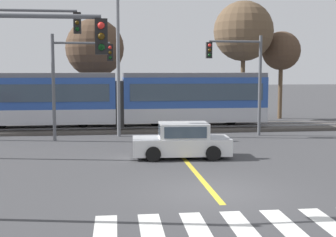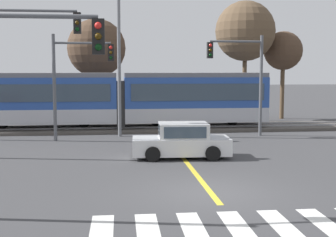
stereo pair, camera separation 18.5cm
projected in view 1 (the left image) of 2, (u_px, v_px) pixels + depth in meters
The scene contains 21 objects.
ground_plane at pixel (213, 193), 14.57m from camera, with size 200.00×200.00×0.00m, color #3D3D3F.
track_bed at pixel (159, 128), 29.88m from camera, with size 120.00×4.00×0.18m, color #4C4742.
rail_near at pixel (160, 127), 29.15m from camera, with size 120.00×0.08×0.10m, color #939399.
rail_far at pixel (158, 124), 30.57m from camera, with size 120.00×0.08×0.10m, color #939399.
light_rail_tram at pixel (119, 98), 29.35m from camera, with size 18.50×2.64×3.43m.
crosswalk_stripe_0 at pixel (105, 234), 10.88m from camera, with size 0.56×2.80×0.01m, color silver.
crosswalk_stripe_1 at pixel (152, 232), 11.00m from camera, with size 0.56×2.80×0.01m, color silver.
crosswalk_stripe_2 at pixel (198, 231), 11.12m from camera, with size 0.56×2.80×0.01m, color silver.
crosswalk_stripe_3 at pixel (243, 229), 11.24m from camera, with size 0.56×2.80×0.01m, color silver.
crosswalk_stripe_4 at pixel (287, 227), 11.36m from camera, with size 0.56×2.80×0.01m, color silver.
crosswalk_stripe_5 at pixel (331, 225), 11.48m from camera, with size 0.56×2.80×0.01m, color silver.
lane_centre_line at pixel (182, 157), 20.56m from camera, with size 0.20×14.90×0.01m, color gold.
sedan_crossing at pixel (182, 142), 20.28m from camera, with size 4.28×2.08×1.52m.
traffic_light_near_left at pixel (14, 73), 11.76m from camera, with size 3.75×0.38×5.69m.
traffic_light_far_left at pixel (74, 71), 24.77m from camera, with size 3.25×0.38×5.67m.
traffic_light_mid_left at pixel (15, 54), 19.84m from camera, with size 4.25×0.38×6.74m.
traffic_light_far_right at pixel (242, 70), 26.63m from camera, with size 3.25×0.38×5.75m.
street_lamp_centre at pixel (121, 45), 26.29m from camera, with size 1.91×0.28×9.29m.
bare_tree_west at pixel (95, 48), 34.02m from camera, with size 4.25×4.25×7.50m.
bare_tree_east at pixel (244, 31), 34.28m from camera, with size 4.39×4.39×8.81m.
bare_tree_far_east at pixel (281, 51), 35.95m from camera, with size 2.96×2.96×6.73m.
Camera 1 is at (-3.17, -13.96, 3.82)m, focal length 50.00 mm.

